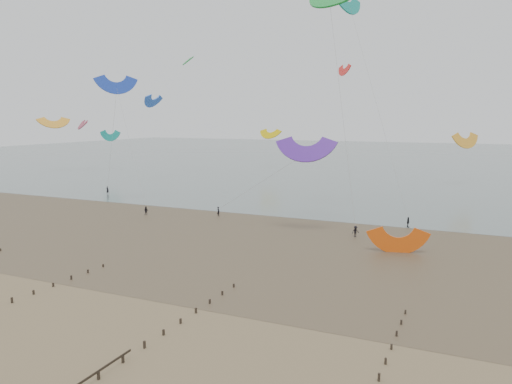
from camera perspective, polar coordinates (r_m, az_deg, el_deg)
ground at (r=47.59m, az=-13.78°, el=-14.26°), size 500.00×500.00×0.00m
sea_and_shore at (r=77.77m, az=-0.41°, el=-5.04°), size 500.00×665.00×0.03m
kitesurfer_lead at (r=93.23m, az=-4.32°, el=-2.23°), size 0.78×0.73×1.79m
kitesurfers at (r=84.21m, az=24.58°, el=-4.16°), size 126.15×19.59×1.89m
grounded_kite at (r=71.14m, az=15.86°, el=-6.67°), size 8.02×6.88×3.83m
kites_airborne at (r=133.04m, az=5.39°, el=9.48°), size 228.27×129.03×37.79m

